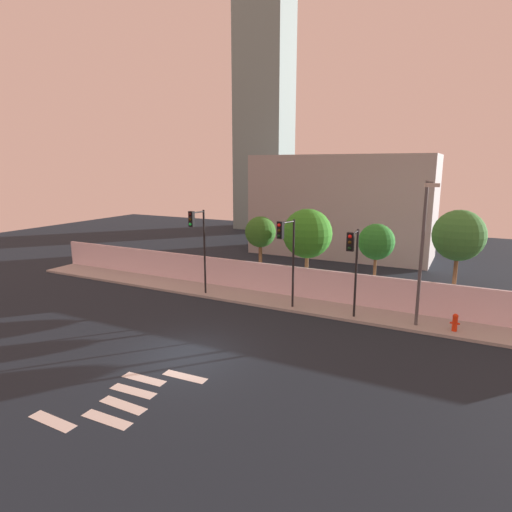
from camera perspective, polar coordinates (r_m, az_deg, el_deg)
ground_plane at (r=18.76m, az=-9.35°, el=-12.91°), size 80.00×80.00×0.00m
sidewalk at (r=25.32m, az=1.75°, el=-5.92°), size 36.00×2.40×0.15m
perimeter_wall at (r=26.16m, az=2.98°, el=-3.11°), size 36.00×0.18×1.80m
crosswalk_marking at (r=16.17m, az=-16.85°, el=-17.58°), size 3.77×4.76×0.01m
traffic_light_left at (r=25.47m, az=-7.76°, el=2.85°), size 0.42×1.26×5.13m
traffic_light_center at (r=21.51m, az=12.80°, el=0.04°), size 0.34×1.54×4.59m
traffic_light_right at (r=22.67m, az=4.09°, el=1.41°), size 0.53×1.41×4.88m
street_lamp_curbside at (r=21.50m, az=21.37°, el=1.59°), size 0.75×1.86×7.03m
fire_hydrant at (r=22.52m, az=24.99°, el=-7.94°), size 0.44×0.26×0.86m
roadside_tree_leftmost at (r=27.31m, az=0.60°, el=3.14°), size 1.98×1.98×4.70m
roadside_tree_midleft at (r=26.04m, az=6.87°, el=2.96°), size 2.99×2.99×5.32m
roadside_tree_midright at (r=24.97m, az=15.74°, el=1.79°), size 2.04×2.04×4.67m
roadside_tree_rightmost at (r=24.41m, az=25.42°, el=2.45°), size 2.65×2.65×5.64m
low_building_distant at (r=38.69m, az=11.33°, el=6.58°), size 15.50×6.00×8.75m
tower_on_skyline at (r=55.01m, az=1.11°, el=18.66°), size 6.21×5.00×28.55m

